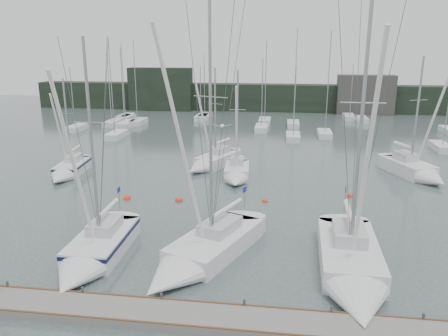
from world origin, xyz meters
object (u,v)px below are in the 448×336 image
Objects in this scene: sailboat_mid_b at (210,163)px; buoy_c at (127,199)px; sailboat_near_center at (196,258)px; sailboat_mid_a at (68,171)px; sailboat_mid_e at (418,172)px; sailboat_near_left at (92,255)px; buoy_d at (350,196)px; buoy_a at (179,201)px; buoy_b at (265,202)px; sailboat_mid_c at (237,174)px; sailboat_near_right at (353,273)px.

sailboat_mid_b is 17.03× the size of buoy_c.
sailboat_near_center reaches higher than sailboat_mid_a.
sailboat_mid_e reaches higher than buoy_c.
buoy_d is (16.35, 13.97, -0.57)m from sailboat_near_left.
buoy_a is 1.30× the size of buoy_b.
buoy_c is at bearing 98.83° from sailboat_near_left.
buoy_a is 14.21m from buoy_d.
sailboat_mid_c is at bearing -2.69° from sailboat_mid_a.
buoy_a is 1.15× the size of buoy_d.
sailboat_mid_a reaches higher than buoy_a.
sailboat_mid_a is 13.31m from buoy_a.
sailboat_mid_c is at bearing 37.32° from buoy_c.
sailboat_near_left is at bearing -75.09° from sailboat_mid_b.
sailboat_mid_b is 20.06m from sailboat_mid_e.
sailboat_near_left reaches higher than sailboat_mid_b.
buoy_b is (-5.18, 11.93, -0.61)m from sailboat_near_right.
sailboat_near_center reaches higher than buoy_d.
sailboat_near_left is 19.02m from sailboat_mid_a.
sailboat_mid_a is at bearing 156.25° from buoy_a.
buoy_a is (-20.88, -9.13, -0.61)m from sailboat_mid_e.
sailboat_mid_e is at bearing 70.86° from sailboat_near_center.
buoy_c is at bearing -93.32° from sailboat_mid_b.
sailboat_mid_b is 11.04m from buoy_b.
sailboat_near_left is 15.02m from buoy_b.
buoy_b is (6.89, 0.76, 0.00)m from buoy_a.
sailboat_near_center is 1.50× the size of sailboat_mid_c.
sailboat_mid_c is 6.23m from buoy_b.
sailboat_near_center is at bearing -106.85° from buoy_b.
sailboat_mid_e reaches higher than sailboat_mid_b.
buoy_b is at bearing -19.41° from sailboat_mid_a.
sailboat_mid_c is (-8.07, 17.42, -0.07)m from sailboat_near_right.
sailboat_mid_b is (13.02, 4.62, 0.01)m from sailboat_mid_a.
buoy_c is at bearing -175.58° from buoy_b.
sailboat_mid_b is at bearing 13.70° from sailboat_mid_a.
sailboat_mid_e is 19.35× the size of buoy_a.
sailboat_near_right is 25.35× the size of buoy_a.
sailboat_near_right is 22.13m from sailboat_mid_e.
sailboat_mid_a is 19.62m from buoy_b.
buoy_d is at bearing 12.11° from buoy_a.
sailboat_near_right is at bearing -97.34° from buoy_d.
sailboat_mid_b is at bearing 62.83° from buoy_c.
buoy_d is (1.82, 14.15, -0.61)m from sailboat_near_right.
sailboat_near_right reaches higher than sailboat_mid_e.
buoy_c is (-16.41, 11.06, -0.61)m from sailboat_near_right.
sailboat_mid_c is at bearing 116.77° from sailboat_near_right.
buoy_b is at bearing -162.38° from buoy_d.
sailboat_near_center is 13.00m from buoy_c.
sailboat_mid_a is at bearing 147.64° from sailboat_near_right.
sailboat_mid_c is at bearing -25.87° from sailboat_mid_b.
sailboat_near_left is 14.53m from sailboat_near_right.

